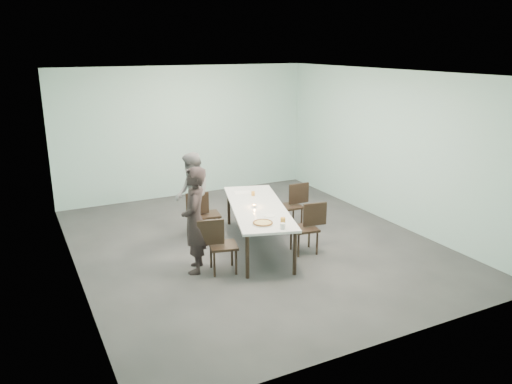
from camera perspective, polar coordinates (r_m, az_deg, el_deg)
name	(u,v)px	position (r m, az deg, el deg)	size (l,w,h in m)	color
ground	(253,243)	(9.03, -0.34, -5.90)	(7.00, 7.00, 0.00)	#333335
room_shell	(253,132)	(8.47, -0.37, 6.87)	(6.02, 7.02, 3.01)	#A6D1CB
table	(258,209)	(8.68, 0.20, -1.97)	(1.62, 2.75, 0.75)	white
chair_near_left	(218,242)	(7.80, -4.37, -5.71)	(0.65, 0.50, 0.87)	black
chair_far_left	(204,211)	(9.21, -6.02, -2.22)	(0.64, 0.48, 0.87)	black
chair_near_right	(309,224)	(8.57, 6.04, -3.67)	(0.64, 0.48, 0.87)	black
chair_far_right	(294,202)	(9.71, 4.33, -1.18)	(0.62, 0.44, 0.87)	black
diner_near	(195,220)	(7.76, -7.01, -3.22)	(0.61, 0.40, 1.68)	black
diner_far	(192,195)	(9.23, -7.31, -0.36)	(0.77, 0.60, 1.58)	slate
pizza	(263,223)	(7.79, 0.79, -3.56)	(0.34, 0.34, 0.04)	white
side_plate	(270,216)	(8.17, 1.56, -2.72)	(0.18, 0.18, 0.01)	white
beer_glass	(283,222)	(7.67, 3.09, -3.47)	(0.08, 0.08, 0.15)	orange
water_tumbler	(283,226)	(7.60, 3.05, -3.90)	(0.08, 0.08, 0.09)	silver
tealight	(254,206)	(8.59, -0.18, -1.63)	(0.06, 0.06, 0.05)	silver
amber_tumbler	(253,194)	(9.25, -0.34, -0.18)	(0.07, 0.07, 0.08)	orange
menu	(243,192)	(9.45, -1.54, -0.04)	(0.30, 0.22, 0.01)	silver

